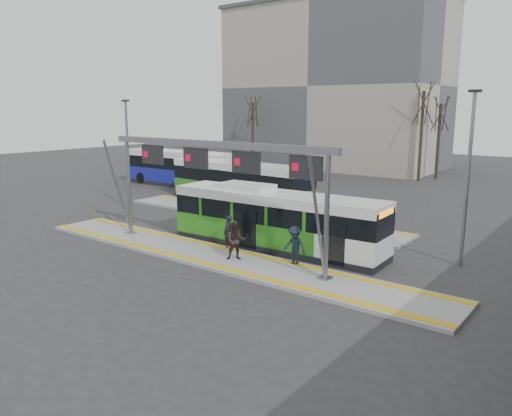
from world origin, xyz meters
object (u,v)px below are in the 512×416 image
(passenger_a, at_px, (228,233))
(passenger_b, at_px, (236,241))
(gantry, at_px, (213,164))
(hero_bus, at_px, (275,220))
(passenger_c, at_px, (295,245))

(passenger_a, distance_m, passenger_b, 1.67)
(gantry, distance_m, passenger_b, 3.58)
(hero_bus, distance_m, passenger_c, 3.18)
(passenger_a, relative_size, passenger_b, 0.95)
(hero_bus, xyz_separation_m, passenger_c, (2.44, -2.00, -0.40))
(hero_bus, relative_size, passenger_b, 6.43)
(hero_bus, bearing_deg, passenger_b, -92.62)
(gantry, bearing_deg, hero_bus, 63.39)
(gantry, height_order, passenger_a, gantry)
(hero_bus, relative_size, passenger_a, 6.75)
(passenger_a, bearing_deg, hero_bus, 71.26)
(gantry, relative_size, passenger_c, 7.69)
(passenger_b, height_order, passenger_c, passenger_b)
(hero_bus, xyz_separation_m, passenger_b, (-0.00, -3.03, -0.38))
(gantry, relative_size, hero_bus, 1.17)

